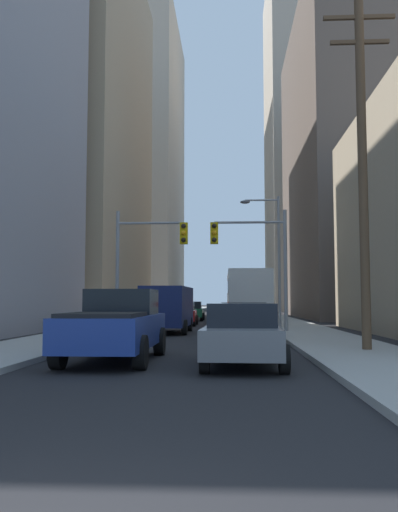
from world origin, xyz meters
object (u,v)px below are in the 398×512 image
Objects in this scene: pickup_truck_blue at (116,325)px; sedan_grey at (243,335)px; sedan_red at (182,313)px; traffic_signal_near_left at (148,251)px; sedan_green at (192,311)px; cargo_van_navy at (168,307)px; city_bus at (247,295)px; sedan_white at (243,322)px; traffic_signal_near_right at (253,250)px.

sedan_grey is at bearing -18.45° from pickup_truck_blue.
traffic_signal_near_left is (-0.93, -8.59, 3.26)m from sedan_red.
sedan_red is 8.62m from sedan_green.
cargo_van_navy reaches higher than sedan_green.
sedan_white is at bearing -92.42° from city_bus.
traffic_signal_near_right is (4.15, -17.20, 3.27)m from sedan_green.
city_bus is 2.13× the size of pickup_truck_blue.
cargo_van_navy is 7.18m from sedan_white.
traffic_signal_near_right is (4.16, -0.37, 2.75)m from cargo_van_navy.
sedan_green is (-3.32, 30.50, 0.00)m from sedan_grey.
traffic_signal_near_right is (4.14, 12.19, 3.11)m from pickup_truck_blue.
sedan_white and sedan_red have the same top height.
sedan_grey is (-0.84, -23.10, -1.16)m from city_bus.
sedan_grey is 0.71× the size of traffic_signal_near_right.
pickup_truck_blue is 12.61m from traffic_signal_near_left.
sedan_red is at bearing 103.77° from sedan_white.
pickup_truck_blue is 1.27× the size of sedan_red.
traffic_signal_near_right is (4.19, -8.59, 3.27)m from sedan_red.
cargo_van_navy is at bearing 119.39° from sedan_white.
pickup_truck_blue is at bearing -118.94° from sedan_white.
pickup_truck_blue is 1.27× the size of sedan_grey.
pickup_truck_blue is at bearing -100.69° from city_bus.
city_bus is 1.92× the size of traffic_signal_near_left.
traffic_signal_near_right reaches higher than cargo_van_navy.
sedan_green is (0.05, 8.62, 0.00)m from sedan_red.
city_bus reaches higher than cargo_van_navy.
sedan_green is at bearing 119.34° from city_bus.
sedan_red is 0.71× the size of traffic_signal_near_left.
sedan_grey is at bearing -83.78° from sedan_green.
pickup_truck_blue is at bearing -89.88° from cargo_van_navy.
city_bus is at bearing 87.93° from sedan_grey.
sedan_white is 8.07m from traffic_signal_near_left.
sedan_white is 23.34m from sedan_green.
sedan_green is at bearing 98.62° from sedan_white.
pickup_truck_blue is at bearing -89.85° from sedan_red.
city_bus is 8.57m from sedan_green.
sedan_red is 1.01× the size of sedan_green.
cargo_van_navy is 16.85m from sedan_green.
sedan_grey and sedan_white have the same top height.
sedan_green is 18.00m from traffic_signal_near_right.
pickup_truck_blue is at bearing -85.37° from traffic_signal_near_left.
traffic_signal_near_left is (-0.99, 12.19, 3.10)m from pickup_truck_blue.
sedan_green is (-0.01, 29.39, -0.16)m from pickup_truck_blue.
sedan_grey is at bearing -81.24° from sedan_red.
sedan_green is 0.70× the size of traffic_signal_near_left.
traffic_signal_near_left is (-5.14, -9.80, 2.10)m from city_bus.
pickup_truck_blue is 20.77m from sedan_red.
traffic_signal_near_right is (-0.01, -9.80, 2.11)m from city_bus.
sedan_red is (-3.37, 21.88, 0.00)m from sedan_grey.
sedan_red is at bearing -163.88° from city_bus.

